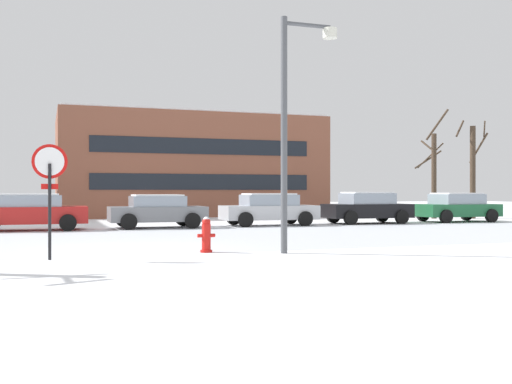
# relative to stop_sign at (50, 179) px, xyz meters

# --- Properties ---
(ground_plane) EXTENTS (120.00, 120.00, 0.00)m
(ground_plane) POSITION_rel_stop_sign_xyz_m (1.91, 1.29, -1.79)
(ground_plane) COLOR white
(road_surface) EXTENTS (80.00, 9.64, 0.00)m
(road_surface) POSITION_rel_stop_sign_xyz_m (1.91, 5.11, -1.78)
(road_surface) COLOR silver
(road_surface) RESTS_ON ground
(stop_sign) EXTENTS (0.76, 0.16, 2.55)m
(stop_sign) POSITION_rel_stop_sign_xyz_m (0.00, 0.00, 0.00)
(stop_sign) COLOR black
(stop_sign) RESTS_ON ground
(fire_hydrant) EXTENTS (0.44, 0.30, 0.88)m
(fire_hydrant) POSITION_rel_stop_sign_xyz_m (3.66, 0.49, -1.34)
(fire_hydrant) COLOR red
(fire_hydrant) RESTS_ON ground
(street_lamp) EXTENTS (1.50, 0.36, 5.77)m
(street_lamp) POSITION_rel_stop_sign_xyz_m (5.66, -0.31, 1.71)
(street_lamp) COLOR #4C4F54
(street_lamp) RESTS_ON ground
(parked_car_red) EXTENTS (4.28, 2.08, 1.42)m
(parked_car_red) POSITION_rel_stop_sign_xyz_m (-0.67, 10.81, -1.06)
(parked_car_red) COLOR red
(parked_car_red) RESTS_ON ground
(parked_car_gray) EXTENTS (3.92, 2.20, 1.37)m
(parked_car_gray) POSITION_rel_stop_sign_xyz_m (4.26, 10.84, -1.08)
(parked_car_gray) COLOR slate
(parked_car_gray) RESTS_ON ground
(parked_car_silver) EXTENTS (4.19, 2.01, 1.41)m
(parked_car_silver) POSITION_rel_stop_sign_xyz_m (9.18, 10.88, -1.06)
(parked_car_silver) COLOR silver
(parked_car_silver) RESTS_ON ground
(parked_car_black) EXTENTS (4.05, 2.02, 1.47)m
(parked_car_black) POSITION_rel_stop_sign_xyz_m (14.11, 10.96, -1.04)
(parked_car_black) COLOR black
(parked_car_black) RESTS_ON ground
(parked_car_green) EXTENTS (4.02, 2.14, 1.43)m
(parked_car_green) POSITION_rel_stop_sign_xyz_m (19.03, 10.84, -1.06)
(parked_car_green) COLOR #1E6038
(parked_car_green) RESTS_ON ground
(tree_far_right) EXTENTS (1.92, 1.92, 5.53)m
(tree_far_right) POSITION_rel_stop_sign_xyz_m (22.20, 13.59, 0.96)
(tree_far_right) COLOR #423326
(tree_far_right) RESTS_ON ground
(tree_far_mid) EXTENTS (1.60, 1.52, 6.07)m
(tree_far_mid) POSITION_rel_stop_sign_xyz_m (20.14, 14.27, 0.87)
(tree_far_mid) COLOR #423326
(tree_far_mid) RESTS_ON ground
(building_far_right) EXTENTS (15.91, 9.13, 6.20)m
(building_far_right) POSITION_rel_stop_sign_xyz_m (8.48, 24.10, 1.31)
(building_far_right) COLOR brown
(building_far_right) RESTS_ON ground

